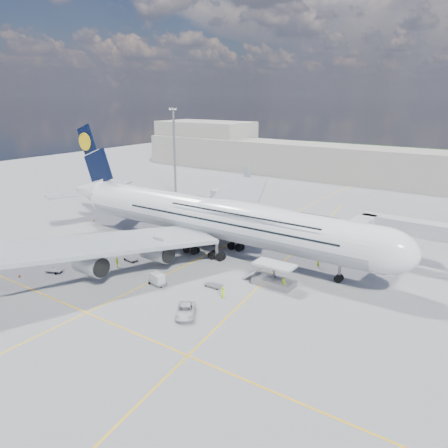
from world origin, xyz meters
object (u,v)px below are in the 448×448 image
Objects in this scene: light_mast at (174,150)px; cone_wing_left_outer at (227,208)px; dolly_nose_near at (157,279)px; dolly_row_b at (54,270)px; crew_wing at (156,256)px; crew_nose at (318,263)px; baggage_tug at (95,268)px; catering_truck_inner at (238,227)px; dolly_row_a at (28,255)px; catering_truck_outer at (222,199)px; crew_loader at (283,284)px; cone_wing_right_outer at (19,276)px; dolly_row_c at (131,259)px; cone_wing_right_inner at (156,252)px; cone_wing_left_inner at (225,236)px; airliner at (215,218)px; service_van at (185,311)px; cargo_loader at (273,278)px; jet_bridge at (392,230)px; crew_van at (223,292)px; crew_tug at (117,262)px; cone_tail at (94,220)px; dolly_nose_far at (214,285)px; dolly_back at (44,249)px.

light_mast is 47.85× the size of cone_wing_left_outer.
cone_wing_left_outer is at bearing 122.74° from dolly_nose_near.
light_mast is 27.71m from cone_wing_left_outer.
crew_wing reaches higher than dolly_row_b.
crew_wing is at bearing -160.89° from crew_nose.
baggage_tug is 0.41× the size of catering_truck_inner.
dolly_row_a is 9.39m from dolly_row_b.
dolly_row_a is 0.39× the size of catering_truck_outer.
crew_loader is (38.23, -38.00, -0.98)m from catering_truck_outer.
light_mast reaches higher than cone_wing_right_outer.
cone_wing_right_inner is (0.91, 5.54, -0.07)m from dolly_row_c.
crew_loader reaches higher than cone_wing_left_inner.
airliner is 14.89× the size of service_van.
cone_wing_right_outer is (-8.61, -8.68, -0.48)m from baggage_tug.
cargo_loader is at bearing -32.05° from catering_truck_outer.
cone_wing_left_inner is (6.17, 21.24, -0.01)m from dolly_row_c.
jet_bridge is at bearing 20.31° from airliner.
crew_van is at bearing -122.89° from jet_bridge.
dolly_row_b is 1.87× the size of crew_tug.
jet_bridge is at bearing 28.25° from service_van.
airliner reaches higher than cone_wing_right_inner.
crew_nose reaches higher than cone_tail.
airliner is 26.29m from service_van.
crew_tug reaches higher than cone_wing_left_outer.
dolly_row_b is 0.41× the size of catering_truck_outer.
cone_wing_right_outer is at bearing -152.87° from dolly_nose_far.
cone_tail is at bearing -125.21° from cone_wing_left_outer.
catering_truck_inner reaches higher than cone_wing_right_outer.
crew_wing is 3.25× the size of cone_wing_left_inner.
crew_nose is 2.97× the size of cone_tail.
baggage_tug is 48.57m from cone_wing_left_outer.
light_mast reaches higher than crew_tug.
crew_loader is 27.97m from cone_wing_left_inner.
cargo_loader is at bearing -23.23° from airliner.
cargo_loader is 2.62× the size of dolly_nose_near.
cone_wing_left_outer is (-35.46, 36.42, -0.73)m from crew_loader.
jet_bridge is 2.20× the size of cargo_loader.
crew_nose is 0.82× the size of crew_loader.
dolly_back is at bearing -163.88° from crew_nose.
jet_bridge is 34.45× the size of cone_tail.
catering_truck_inner is (-31.18, -0.09, -4.88)m from jet_bridge.
crew_tug is (-21.26, 6.82, 0.08)m from service_van.
dolly_row_b is at bearing 148.21° from service_van.
crew_van is (32.00, -45.37, -1.10)m from catering_truck_outer.
crew_wing is at bearing -172.77° from cargo_loader.
cone_wing_right_outer is (-38.25, -20.47, -0.74)m from crew_loader.
crew_tug is (-29.18, -19.83, 0.01)m from crew_nose.
cargo_loader reaches higher than crew_tug.
cone_wing_right_outer is at bearing -124.39° from airliner.
light_mast is 36.90m from cone_tail.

